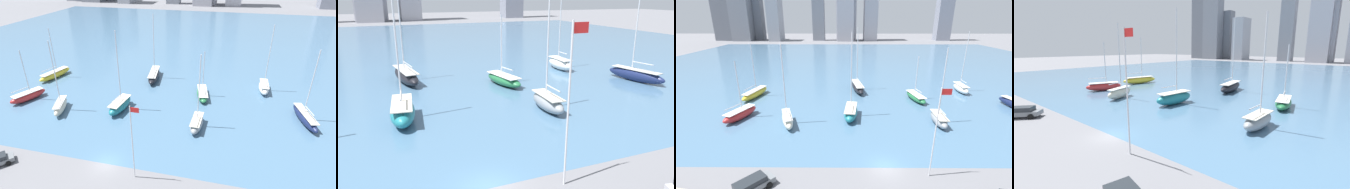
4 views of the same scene
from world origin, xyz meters
TOP-DOWN VIEW (x-y plane):
  - ground_plane at (0.00, 0.00)m, footprint 500.00×500.00m
  - harbor_water at (0.00, 70.00)m, footprint 180.00×140.00m
  - flag_pole at (5.20, -1.48)m, footprint 1.24×0.14m
  - sailboat_white at (24.96, 31.61)m, footprint 2.37×7.18m
  - sailboat_red at (-25.61, 14.93)m, footprint 5.08×8.14m
  - sailboat_teal at (-4.23, 15.53)m, footprint 3.33×7.97m
  - sailboat_yellow at (-27.49, 27.32)m, footprint 4.32×9.98m
  - sailboat_black at (-2.06, 32.57)m, footprint 3.91×10.97m
  - sailboat_gray at (11.86, 12.82)m, footprint 2.37×6.74m
  - sailboat_green at (11.37, 25.38)m, footprint 3.91×8.55m
  - sailboat_navy at (31.42, 19.64)m, footprint 3.81×10.10m
  - sailboat_cream at (-15.84, 12.37)m, footprint 4.05×7.35m

SIDE VIEW (x-z plane):
  - ground_plane at x=0.00m, z-range 0.00..0.00m
  - harbor_water at x=0.00m, z-range 0.00..0.00m
  - sailboat_green at x=11.37m, z-range -4.31..6.03m
  - sailboat_yellow at x=-27.49m, z-range -5.40..7.39m
  - sailboat_red at x=-25.61m, z-range -4.56..6.58m
  - sailboat_navy at x=31.42m, z-range -5.91..8.01m
  - sailboat_gray at x=11.86m, z-range -5.85..7.99m
  - sailboat_black at x=-2.06m, z-range -7.03..9.28m
  - sailboat_white at x=24.96m, z-range -6.53..8.83m
  - sailboat_cream at x=-15.84m, z-range -6.04..8.38m
  - sailboat_teal at x=-4.23m, z-range -6.91..9.31m
  - flag_pole at x=5.20m, z-range 0.49..12.00m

